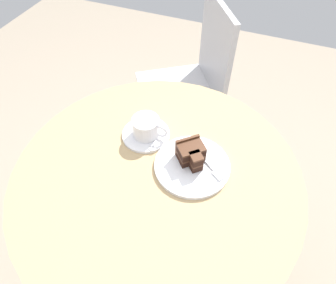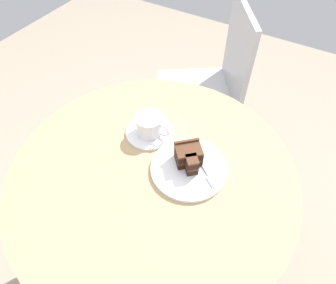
{
  "view_description": "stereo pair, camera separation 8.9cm",
  "coord_description": "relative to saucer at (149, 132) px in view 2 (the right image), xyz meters",
  "views": [
    {
      "loc": [
        0.21,
        -0.45,
        1.45
      ],
      "look_at": [
        0.0,
        0.09,
        0.77
      ],
      "focal_mm": 32.0,
      "sensor_mm": 36.0,
      "label": 1
    },
    {
      "loc": [
        0.29,
        -0.41,
        1.45
      ],
      "look_at": [
        0.0,
        0.09,
        0.77
      ],
      "focal_mm": 32.0,
      "sensor_mm": 36.0,
      "label": 2
    }
  ],
  "objects": [
    {
      "name": "napkin",
      "position": [
        0.16,
        -0.07,
        -0.0
      ],
      "size": [
        0.18,
        0.18,
        0.0
      ],
      "rotation": [
        0.0,
        0.0,
        5.33
      ],
      "color": "beige",
      "rests_on": "cafe_table"
    },
    {
      "name": "cake_plate",
      "position": [
        0.18,
        -0.06,
        0.0
      ],
      "size": [
        0.22,
        0.22,
        0.01
      ],
      "color": "white",
      "rests_on": "cafe_table"
    },
    {
      "name": "teaspoon",
      "position": [
        0.04,
        -0.02,
        0.01
      ],
      "size": [
        0.02,
        0.11,
        0.0
      ],
      "rotation": [
        0.0,
        0.0,
        4.77
      ],
      "color": "silver",
      "rests_on": "saucer"
    },
    {
      "name": "fork",
      "position": [
        0.23,
        -0.05,
        0.01
      ],
      "size": [
        0.13,
        0.1,
        0.0
      ],
      "rotation": [
        0.0,
        0.0,
        5.66
      ],
      "color": "silver",
      "rests_on": "cake_plate"
    },
    {
      "name": "coffee_cup",
      "position": [
        0.0,
        -0.0,
        0.04
      ],
      "size": [
        0.12,
        0.09,
        0.07
      ],
      "color": "white",
      "rests_on": "saucer"
    },
    {
      "name": "saucer",
      "position": [
        0.0,
        0.0,
        0.0
      ],
      "size": [
        0.15,
        0.15,
        0.01
      ],
      "color": "white",
      "rests_on": "cafe_table"
    },
    {
      "name": "cake_slice",
      "position": [
        0.17,
        -0.05,
        0.04
      ],
      "size": [
        0.1,
        0.1,
        0.06
      ],
      "rotation": [
        0.0,
        0.0,
        5.45
      ],
      "color": "black",
      "rests_on": "cake_plate"
    },
    {
      "name": "cafe_table",
      "position": [
        0.09,
        -0.12,
        -0.12
      ],
      "size": [
        0.85,
        0.85,
        0.73
      ],
      "color": "tan",
      "rests_on": "ground"
    },
    {
      "name": "ground_plane",
      "position": [
        0.09,
        -0.12,
        -0.74
      ],
      "size": [
        4.4,
        4.4,
        0.01
      ],
      "primitive_type": "cube",
      "color": "gray",
      "rests_on": "ground"
    },
    {
      "name": "cafe_chair",
      "position": [
        -0.02,
        0.6,
        -0.21
      ],
      "size": [
        0.53,
        0.53,
        0.88
      ],
      "rotation": [
        0.0,
        0.0,
        5.3
      ],
      "color": "#BCBCC1",
      "rests_on": "ground"
    }
  ]
}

